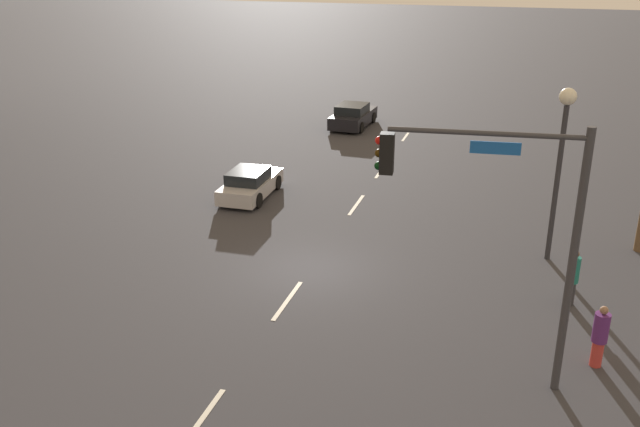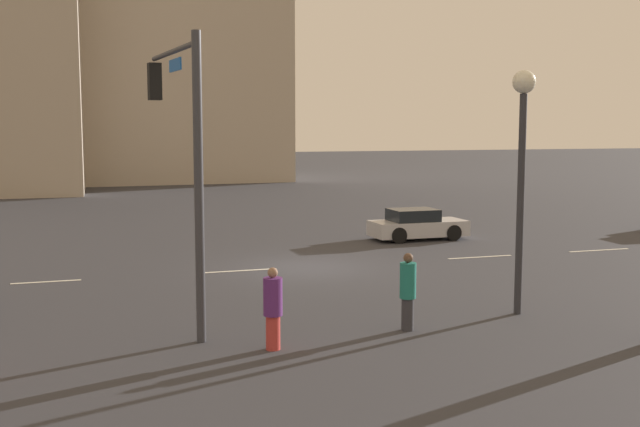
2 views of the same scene
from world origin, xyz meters
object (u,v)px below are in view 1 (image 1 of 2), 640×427
(pedestrian_0, at_px, (572,276))
(pedestrian_1, at_px, (600,335))
(car_0, at_px, (250,184))
(traffic_signal, at_px, (509,216))
(streetlamp, at_px, (562,142))
(car_1, at_px, (353,116))

(pedestrian_0, distance_m, pedestrian_1, 3.33)
(car_0, height_order, traffic_signal, traffic_signal)
(pedestrian_0, height_order, pedestrian_1, pedestrian_0)
(traffic_signal, height_order, pedestrian_0, traffic_signal)
(traffic_signal, relative_size, pedestrian_1, 3.81)
(pedestrian_1, bearing_deg, pedestrian_0, -170.42)
(streetlamp, height_order, pedestrian_0, streetlamp)
(car_1, distance_m, pedestrian_1, 25.85)
(pedestrian_0, xyz_separation_m, pedestrian_1, (3.28, 0.55, -0.03))
(car_1, height_order, pedestrian_0, pedestrian_0)
(car_1, distance_m, pedestrian_0, 22.72)
(car_0, bearing_deg, car_1, 174.93)
(streetlamp, height_order, pedestrian_1, streetlamp)
(pedestrian_0, relative_size, pedestrian_1, 1.03)
(traffic_signal, bearing_deg, pedestrian_0, 157.64)
(car_1, xyz_separation_m, pedestrian_0, (19.47, 11.72, 0.29))
(streetlamp, bearing_deg, car_0, -103.31)
(car_1, distance_m, streetlamp, 19.98)
(car_0, bearing_deg, streetlamp, 76.69)
(streetlamp, distance_m, pedestrian_1, 7.40)
(pedestrian_0, bearing_deg, pedestrian_1, 9.58)
(pedestrian_0, bearing_deg, car_0, -115.47)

